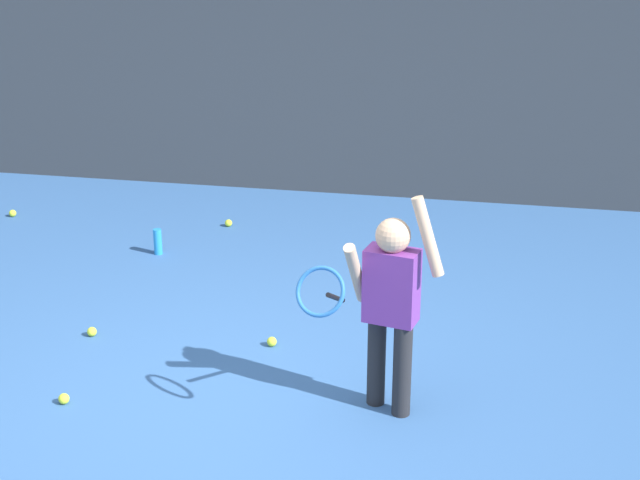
{
  "coord_description": "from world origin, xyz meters",
  "views": [
    {
      "loc": [
        1.56,
        -4.65,
        2.97
      ],
      "look_at": [
        0.51,
        0.7,
        0.85
      ],
      "focal_mm": 52.65,
      "sensor_mm": 36.0,
      "label": 1
    }
  ],
  "objects_px": {
    "tennis_ball_1": "(64,399)",
    "tennis_ball_5": "(228,223)",
    "tennis_ball_2": "(13,213)",
    "water_bottle": "(158,242)",
    "tennis_player": "(388,298)",
    "tennis_ball_3": "(272,342)",
    "tennis_ball_6": "(92,332)"
  },
  "relations": [
    {
      "from": "water_bottle",
      "to": "tennis_ball_3",
      "type": "bearing_deg",
      "value": -46.96
    },
    {
      "from": "tennis_ball_2",
      "to": "tennis_ball_5",
      "type": "bearing_deg",
      "value": 3.73
    },
    {
      "from": "water_bottle",
      "to": "tennis_ball_1",
      "type": "height_order",
      "value": "water_bottle"
    },
    {
      "from": "tennis_ball_1",
      "to": "tennis_ball_5",
      "type": "bearing_deg",
      "value": 87.99
    },
    {
      "from": "tennis_player",
      "to": "tennis_ball_2",
      "type": "xyz_separation_m",
      "value": [
        -3.85,
        2.7,
        -0.69
      ]
    },
    {
      "from": "water_bottle",
      "to": "tennis_ball_2",
      "type": "height_order",
      "value": "water_bottle"
    },
    {
      "from": "tennis_ball_1",
      "to": "tennis_ball_3",
      "type": "height_order",
      "value": "same"
    },
    {
      "from": "tennis_ball_1",
      "to": "tennis_ball_5",
      "type": "distance_m",
      "value": 3.15
    },
    {
      "from": "tennis_player",
      "to": "tennis_ball_5",
      "type": "xyz_separation_m",
      "value": [
        -1.8,
        2.83,
        -0.69
      ]
    },
    {
      "from": "tennis_ball_3",
      "to": "tennis_ball_5",
      "type": "xyz_separation_m",
      "value": [
        -0.94,
        2.18,
        0.0
      ]
    },
    {
      "from": "tennis_player",
      "to": "tennis_ball_6",
      "type": "height_order",
      "value": "tennis_player"
    },
    {
      "from": "tennis_ball_5",
      "to": "tennis_ball_6",
      "type": "xyz_separation_m",
      "value": [
        -0.31,
        -2.28,
        0.0
      ]
    },
    {
      "from": "tennis_ball_5",
      "to": "tennis_player",
      "type": "bearing_deg",
      "value": -57.57
    },
    {
      "from": "water_bottle",
      "to": "tennis_ball_1",
      "type": "bearing_deg",
      "value": -83.27
    },
    {
      "from": "water_bottle",
      "to": "tennis_ball_2",
      "type": "bearing_deg",
      "value": 159.6
    },
    {
      "from": "tennis_ball_2",
      "to": "tennis_ball_3",
      "type": "height_order",
      "value": "same"
    },
    {
      "from": "tennis_player",
      "to": "tennis_ball_1",
      "type": "relative_size",
      "value": 20.46
    },
    {
      "from": "water_bottle",
      "to": "tennis_ball_6",
      "type": "distance_m",
      "value": 1.53
    },
    {
      "from": "tennis_player",
      "to": "tennis_ball_3",
      "type": "bearing_deg",
      "value": 154.72
    },
    {
      "from": "tennis_player",
      "to": "tennis_ball_2",
      "type": "bearing_deg",
      "value": 156.91
    },
    {
      "from": "tennis_ball_1",
      "to": "tennis_ball_5",
      "type": "relative_size",
      "value": 1.0
    },
    {
      "from": "tennis_ball_3",
      "to": "tennis_ball_5",
      "type": "height_order",
      "value": "same"
    },
    {
      "from": "tennis_ball_2",
      "to": "tennis_ball_5",
      "type": "height_order",
      "value": "same"
    },
    {
      "from": "tennis_player",
      "to": "tennis_ball_3",
      "type": "relative_size",
      "value": 20.46
    },
    {
      "from": "water_bottle",
      "to": "tennis_ball_6",
      "type": "height_order",
      "value": "water_bottle"
    },
    {
      "from": "water_bottle",
      "to": "tennis_ball_2",
      "type": "distance_m",
      "value": 1.77
    },
    {
      "from": "tennis_ball_6",
      "to": "tennis_ball_2",
      "type": "bearing_deg",
      "value": 129.06
    },
    {
      "from": "tennis_ball_2",
      "to": "tennis_ball_6",
      "type": "height_order",
      "value": "same"
    },
    {
      "from": "water_bottle",
      "to": "tennis_ball_2",
      "type": "xyz_separation_m",
      "value": [
        -1.66,
        0.62,
        -0.08
      ]
    },
    {
      "from": "tennis_ball_6",
      "to": "tennis_player",
      "type": "bearing_deg",
      "value": -14.71
    },
    {
      "from": "tennis_ball_2",
      "to": "tennis_ball_5",
      "type": "distance_m",
      "value": 2.06
    },
    {
      "from": "tennis_ball_1",
      "to": "tennis_ball_2",
      "type": "distance_m",
      "value": 3.58
    }
  ]
}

